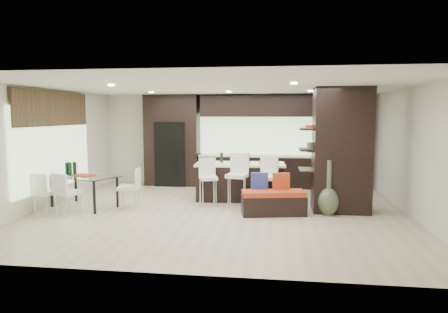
# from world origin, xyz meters

# --- Properties ---
(ground) EXTENTS (8.00, 8.00, 0.00)m
(ground) POSITION_xyz_m (0.00, 0.00, 0.00)
(ground) COLOR #BFAE92
(ground) RESTS_ON ground
(back_wall) EXTENTS (8.00, 0.02, 2.70)m
(back_wall) POSITION_xyz_m (0.00, 3.50, 1.35)
(back_wall) COLOR beige
(back_wall) RESTS_ON ground
(left_wall) EXTENTS (0.02, 7.00, 2.70)m
(left_wall) POSITION_xyz_m (-4.00, 0.00, 1.35)
(left_wall) COLOR beige
(left_wall) RESTS_ON ground
(right_wall) EXTENTS (0.02, 7.00, 2.70)m
(right_wall) POSITION_xyz_m (4.00, 0.00, 1.35)
(right_wall) COLOR beige
(right_wall) RESTS_ON ground
(ceiling) EXTENTS (8.00, 7.00, 0.02)m
(ceiling) POSITION_xyz_m (0.00, 0.00, 2.70)
(ceiling) COLOR white
(ceiling) RESTS_ON ground
(window_left) EXTENTS (0.04, 3.20, 1.90)m
(window_left) POSITION_xyz_m (-3.96, 0.20, 1.35)
(window_left) COLOR #B2D199
(window_left) RESTS_ON left_wall
(window_back) EXTENTS (3.40, 0.04, 1.20)m
(window_back) POSITION_xyz_m (0.60, 3.46, 1.55)
(window_back) COLOR #B2D199
(window_back) RESTS_ON back_wall
(stone_accent) EXTENTS (0.08, 3.00, 0.80)m
(stone_accent) POSITION_xyz_m (-3.93, 0.20, 2.25)
(stone_accent) COLOR brown
(stone_accent) RESTS_ON left_wall
(ceiling_spots) EXTENTS (4.00, 3.00, 0.02)m
(ceiling_spots) POSITION_xyz_m (0.00, 0.25, 2.68)
(ceiling_spots) COLOR white
(ceiling_spots) RESTS_ON ceiling
(back_cabinetry) EXTENTS (6.80, 0.68, 2.70)m
(back_cabinetry) POSITION_xyz_m (0.50, 3.17, 1.35)
(back_cabinetry) COLOR black
(back_cabinetry) RESTS_ON ground
(refrigerator) EXTENTS (0.90, 0.68, 1.90)m
(refrigerator) POSITION_xyz_m (-1.90, 3.12, 0.95)
(refrigerator) COLOR black
(refrigerator) RESTS_ON ground
(partition_column) EXTENTS (1.20, 0.80, 2.70)m
(partition_column) POSITION_xyz_m (2.60, 0.40, 1.35)
(partition_column) COLOR black
(partition_column) RESTS_ON ground
(kitchen_island) EXTENTS (2.24, 1.07, 0.91)m
(kitchen_island) POSITION_xyz_m (0.31, 1.30, 0.46)
(kitchen_island) COLOR black
(kitchen_island) RESTS_ON ground
(stool_left) EXTENTS (0.50, 0.50, 0.89)m
(stool_left) POSITION_xyz_m (-0.36, 0.53, 0.45)
(stool_left) COLOR white
(stool_left) RESTS_ON ground
(stool_mid) EXTENTS (0.52, 0.52, 0.99)m
(stool_mid) POSITION_xyz_m (0.31, 0.51, 0.50)
(stool_mid) COLOR white
(stool_mid) RESTS_ON ground
(stool_right) EXTENTS (0.53, 0.53, 0.95)m
(stool_right) POSITION_xyz_m (0.99, 0.52, 0.48)
(stool_right) COLOR white
(stool_right) RESTS_ON ground
(bench) EXTENTS (1.41, 0.76, 0.51)m
(bench) POSITION_xyz_m (1.15, -0.13, 0.26)
(bench) COLOR black
(bench) RESTS_ON ground
(floor_vase) EXTENTS (0.49, 0.49, 1.17)m
(floor_vase) POSITION_xyz_m (2.30, -0.03, 0.58)
(floor_vase) COLOR #48513A
(floor_vase) RESTS_ON ground
(dining_table) EXTENTS (1.72, 1.34, 0.73)m
(dining_table) POSITION_xyz_m (-3.14, 0.00, 0.36)
(dining_table) COLOR white
(dining_table) RESTS_ON ground
(chair_near) EXTENTS (0.59, 0.59, 0.84)m
(chair_near) POSITION_xyz_m (-3.14, -0.73, 0.42)
(chair_near) COLOR white
(chair_near) RESTS_ON ground
(chair_far) EXTENTS (0.56, 0.56, 0.83)m
(chair_far) POSITION_xyz_m (-3.62, -0.73, 0.41)
(chair_far) COLOR white
(chair_far) RESTS_ON ground
(chair_end) EXTENTS (0.51, 0.51, 0.83)m
(chair_end) POSITION_xyz_m (-2.08, 0.00, 0.42)
(chair_end) COLOR white
(chair_end) RESTS_ON ground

